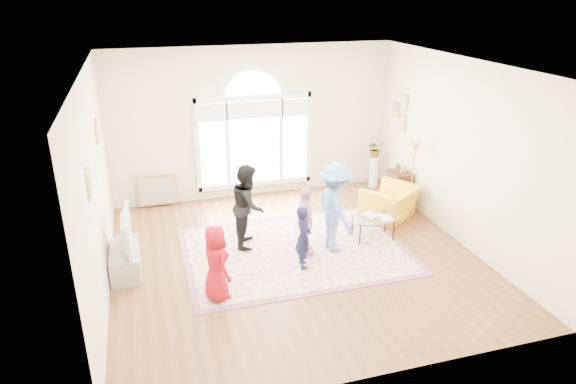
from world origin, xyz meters
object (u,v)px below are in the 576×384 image
object	(u,v)px
tv_console	(125,261)
armchair	(390,203)
coffee_table	(373,218)
television	(122,232)
area_rug	(295,251)

from	to	relation	value
tv_console	armchair	distance (m)	5.06
tv_console	coffee_table	size ratio (longest dim) A/B	0.96
tv_console	television	bearing A→B (deg)	0.00
tv_console	television	distance (m)	0.51
coffee_table	television	bearing A→B (deg)	-178.53
television	armchair	size ratio (longest dim) A/B	1.05
coffee_table	tv_console	bearing A→B (deg)	-178.53
coffee_table	armchair	bearing A→B (deg)	47.83
coffee_table	armchair	xyz separation A→B (m)	(0.70, 0.73, -0.08)
television	tv_console	bearing A→B (deg)	180.00
tv_console	coffee_table	distance (m)	4.31
area_rug	tv_console	distance (m)	2.82
television	coffee_table	distance (m)	4.31
tv_console	coffee_table	xyz separation A→B (m)	(4.31, -0.02, 0.19)
television	coffee_table	size ratio (longest dim) A/B	1.01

